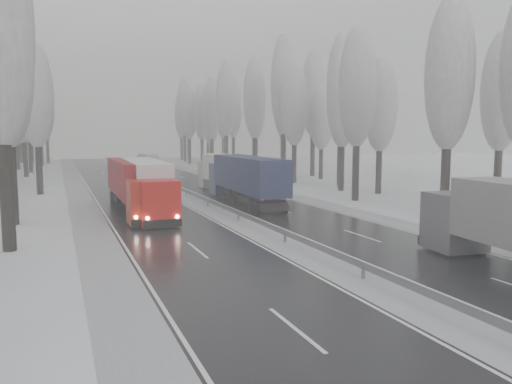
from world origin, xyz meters
TOP-DOWN VIEW (x-y plane):
  - ground at (0.00, 0.00)m, footprint 260.00×260.00m
  - carriageway_right at (5.25, 30.00)m, footprint 7.50×200.00m
  - carriageway_left at (-5.25, 30.00)m, footprint 7.50×200.00m
  - median_slush at (0.00, 30.00)m, footprint 3.00×200.00m
  - shoulder_right at (10.20, 30.00)m, footprint 2.40×200.00m
  - shoulder_left at (-10.20, 30.00)m, footprint 2.40×200.00m
  - median_guardrail at (0.00, 29.99)m, footprint 0.12×200.00m
  - tree_16 at (15.04, 15.67)m, footprint 3.60×3.60m
  - tree_17 at (24.68, 19.67)m, footprint 3.60×3.60m
  - tree_18 at (14.51, 27.03)m, footprint 3.60×3.60m
  - tree_19 at (20.02, 31.03)m, footprint 3.60×3.60m
  - tree_20 at (17.90, 35.17)m, footprint 3.60×3.60m
  - tree_21 at (20.12, 39.17)m, footprint 3.60×3.60m
  - tree_22 at (17.02, 45.60)m, footprint 3.60×3.60m
  - tree_23 at (23.31, 49.60)m, footprint 3.60×3.60m
  - tree_24 at (17.90, 51.02)m, footprint 3.60×3.60m
  - tree_25 at (24.81, 55.02)m, footprint 3.60×3.60m
  - tree_26 at (17.56, 61.27)m, footprint 3.60×3.60m
  - tree_27 at (24.72, 65.27)m, footprint 3.60×3.60m
  - tree_28 at (16.34, 71.95)m, footprint 3.60×3.60m
  - tree_29 at (23.71, 75.95)m, footprint 3.60×3.60m
  - tree_30 at (16.56, 81.70)m, footprint 3.60×3.60m
  - tree_31 at (22.48, 85.70)m, footprint 3.60×3.60m
  - tree_32 at (16.63, 89.21)m, footprint 3.60×3.60m
  - tree_33 at (19.77, 93.21)m, footprint 3.60×3.60m
  - tree_34 at (15.73, 96.32)m, footprint 3.60×3.60m
  - tree_35 at (24.94, 100.32)m, footprint 3.60×3.60m
  - tree_36 at (17.04, 106.16)m, footprint 3.60×3.60m
  - tree_37 at (24.02, 110.16)m, footprint 3.60×3.60m
  - tree_38 at (18.73, 116.73)m, footprint 3.60×3.60m
  - tree_39 at (21.55, 120.73)m, footprint 3.60×3.60m
  - tree_58 at (-15.13, 24.57)m, footprint 3.60×3.60m
  - tree_62 at (-13.94, 43.73)m, footprint 3.60×3.60m
  - tree_66 at (-18.16, 62.35)m, footprint 3.60×3.60m
  - tree_68 at (-16.58, 69.11)m, footprint 3.60×3.60m
  - tree_70 at (-16.33, 79.19)m, footprint 3.60×3.60m
  - tree_72 at (-18.93, 88.54)m, footprint 3.60×3.60m
  - tree_73 at (-21.82, 92.54)m, footprint 3.60×3.60m
  - tree_74 at (-15.07, 99.33)m, footprint 3.60×3.60m
  - tree_76 at (-14.05, 108.72)m, footprint 3.60×3.60m
  - tree_77 at (-19.66, 112.72)m, footprint 3.60×3.60m
  - tree_78 at (-17.56, 115.31)m, footprint 3.60×3.60m
  - tree_79 at (-20.33, 119.31)m, footprint 3.60×3.60m
  - truck_blue_box at (3.68, 28.67)m, footprint 3.42×17.08m
  - truck_cream_box at (4.61, 36.59)m, footprint 3.16×16.33m
  - box_truck_distant at (3.84, 81.51)m, footprint 2.84×7.91m
  - truck_red_white at (-5.56, 26.55)m, footprint 3.16×16.46m
  - truck_red_red at (-6.47, 27.26)m, footprint 2.63×16.31m

SIDE VIEW (x-z plane):
  - ground at x=0.00m, z-range 0.00..0.00m
  - carriageway_right at x=5.25m, z-range 0.00..0.03m
  - carriageway_left at x=-5.25m, z-range 0.00..0.03m
  - median_slush at x=0.00m, z-range 0.00..0.04m
  - shoulder_right at x=10.20m, z-range 0.00..0.04m
  - shoulder_left at x=-10.20m, z-range 0.00..0.04m
  - median_guardrail at x=0.00m, z-range 0.22..0.98m
  - box_truck_distant at x=3.84m, z-range 0.03..2.93m
  - truck_cream_box at x=4.61m, z-range 0.35..4.52m
  - truck_red_red at x=-6.47m, z-range 0.35..4.53m
  - truck_red_white at x=-5.56m, z-range 0.35..4.55m
  - truck_blue_box at x=3.68m, z-range 0.36..4.72m
  - tree_23 at x=23.31m, z-range 1.99..15.54m
  - tree_77 at x=-19.66m, z-range 2.10..16.42m
  - tree_33 at x=19.77m, z-range 2.10..16.42m
  - tree_19 at x=20.02m, z-range 2.13..16.70m
  - tree_72 at x=-18.93m, z-range 2.21..17.31m
  - tree_66 at x=-18.16m, z-range 2.22..17.45m
  - tree_17 at x=24.68m, z-range 2.27..17.80m
  - tree_20 at x=17.90m, z-range 2.29..18.00m
  - tree_22 at x=17.02m, z-range 2.31..18.17m
  - tree_62 at x=-13.94m, z-range 2.34..18.38m
  - tree_39 at x=21.55m, z-range 2.36..18.54m
  - tree_37 at x=24.02m, z-range 2.38..18.75m
  - tree_16 at x=15.04m, z-range 2.40..18.93m
  - tree_18 at x=14.51m, z-range 2.41..18.99m
  - tree_68 at x=-16.58m, z-range 2.42..19.07m
  - tree_79 at x=-20.33m, z-range 2.48..19.54m
  - tree_70 at x=-16.33m, z-range 2.48..19.57m
  - tree_58 at x=-15.13m, z-range 2.50..19.71m
  - tree_73 at x=-21.82m, z-range 2.50..19.72m
  - tree_32 at x=16.63m, z-range 2.51..19.85m
  - tree_27 at x=24.72m, z-range 2.55..20.17m
  - tree_34 at x=15.73m, z-range 2.55..20.19m
  - tree_30 at x=16.56m, z-range 2.59..20.45m
  - tree_38 at x=18.73m, z-range 2.60..20.58m
  - tree_29 at x=23.71m, z-range 2.62..20.73m
  - tree_35 at x=24.94m, z-range 2.64..20.89m
  - tree_76 at x=-14.05m, z-range 2.68..21.23m
  - tree_31 at x=22.48m, z-range 2.68..21.26m
  - tree_21 at x=20.12m, z-range 2.69..21.31m
  - tree_26 at x=17.56m, z-range 2.71..21.49m
  - tree_25 at x=24.81m, z-range 2.80..22.24m
  - tree_78 at x=-17.56m, z-range 2.81..22.37m
  - tree_28 at x=16.34m, z-range 2.82..22.45m
  - tree_74 at x=-15.07m, z-range 2.83..22.52m
  - tree_36 at x=17.04m, z-range 2.91..23.13m
  - tree_24 at x=17.90m, z-range 2.94..23.43m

